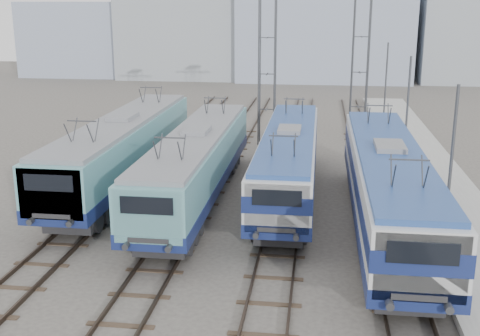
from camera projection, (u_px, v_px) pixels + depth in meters
name	position (u px, v px, depth m)	size (l,w,h in m)	color
ground	(213.00, 275.00, 22.40)	(160.00, 160.00, 0.00)	#514C47
platform	(452.00, 212.00, 28.71)	(4.00, 70.00, 0.30)	#9E9E99
locomotive_far_left	(123.00, 146.00, 32.45)	(2.94, 18.61, 3.50)	navy
locomotive_center_left	(196.00, 161.00, 29.78)	(2.82, 17.81, 3.35)	navy
locomotive_center_right	(289.00, 157.00, 30.65)	(2.72, 17.18, 3.23)	navy
locomotive_far_right	(388.00, 182.00, 25.84)	(2.95, 18.64, 3.50)	navy
catenary_tower_west	(267.00, 50.00, 41.67)	(4.50, 1.20, 12.00)	#3F4247
catenary_tower_east	(361.00, 49.00, 42.76)	(4.50, 1.20, 12.00)	#3F4247
mast_front	(450.00, 179.00, 22.29)	(0.12, 0.12, 7.00)	#3F4247
mast_mid	(407.00, 119.00, 33.76)	(0.12, 0.12, 7.00)	#3F4247
mast_rear	(385.00, 90.00, 45.23)	(0.12, 0.12, 7.00)	#3F4247
building_west	(191.00, 25.00, 81.60)	(18.00, 12.00, 14.00)	#9199A1
building_center	(325.00, 10.00, 78.78)	(22.00, 14.00, 18.00)	#919DB5
building_far_west	(79.00, 39.00, 84.16)	(14.00, 10.00, 10.00)	#919DB5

